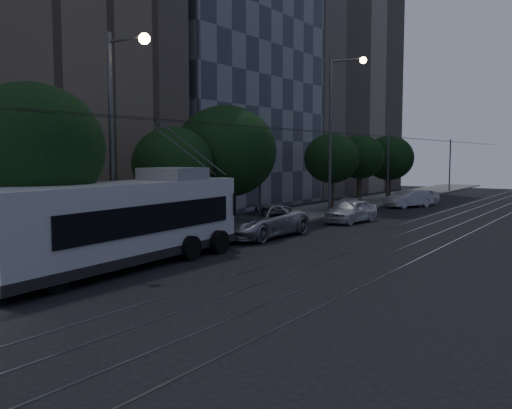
{
  "coord_description": "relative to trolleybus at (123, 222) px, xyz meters",
  "views": [
    {
      "loc": [
        11.75,
        -16.54,
        4.26
      ],
      "look_at": [
        -1.84,
        4.26,
        2.08
      ],
      "focal_mm": 40.0,
      "sensor_mm": 36.0,
      "label": 1
    }
  ],
  "objects": [
    {
      "name": "ground",
      "position": [
        4.1,
        1.44,
        -1.72
      ],
      "size": [
        120.0,
        120.0,
        0.0
      ],
      "primitive_type": "plane",
      "color": "black",
      "rests_on": "ground"
    },
    {
      "name": "sidewalk",
      "position": [
        -3.4,
        21.44,
        -1.64
      ],
      "size": [
        5.0,
        90.0,
        0.15
      ],
      "primitive_type": "cube",
      "color": "slate",
      "rests_on": "ground"
    },
    {
      "name": "tram_rails",
      "position": [
        6.6,
        21.44,
        -1.71
      ],
      "size": [
        4.52,
        90.0,
        0.02
      ],
      "color": "gray",
      "rests_on": "ground"
    },
    {
      "name": "overhead_wires",
      "position": [
        -0.87,
        21.44,
        1.75
      ],
      "size": [
        2.23,
        90.0,
        6.0
      ],
      "color": "black",
      "rests_on": "ground"
    },
    {
      "name": "building_glass_mid",
      "position": [
        -14.9,
        23.44,
        11.7
      ],
      "size": [
        14.4,
        18.4,
        26.8
      ],
      "color": "#3E434F",
      "rests_on": "ground"
    },
    {
      "name": "building_tan_far",
      "position": [
        -14.9,
        43.44,
        15.7
      ],
      "size": [
        14.4,
        22.4,
        34.8
      ],
      "color": "gray",
      "rests_on": "ground"
    },
    {
      "name": "trolleybus",
      "position": [
        0.0,
        0.0,
        0.0
      ],
      "size": [
        3.33,
        12.52,
        5.63
      ],
      "rotation": [
        0.0,
        0.0,
        0.06
      ],
      "color": "silver",
      "rests_on": "ground"
    },
    {
      "name": "pickup_silver",
      "position": [
        0.05,
        9.44,
        -0.87
      ],
      "size": [
        2.9,
        6.11,
        1.69
      ],
      "primitive_type": "imported",
      "rotation": [
        0.0,
        0.0,
        -0.02
      ],
      "color": "#AAAEB2",
      "rests_on": "ground"
    },
    {
      "name": "car_white_a",
      "position": [
        1.4,
        17.94,
        -0.98
      ],
      "size": [
        2.25,
        4.48,
        1.46
      ],
      "primitive_type": "imported",
      "rotation": [
        0.0,
        0.0,
        -0.12
      ],
      "color": "silver",
      "rests_on": "ground"
    },
    {
      "name": "car_white_b",
      "position": [
        -0.2,
        20.94,
        -1.1
      ],
      "size": [
        2.39,
        4.47,
        1.23
      ],
      "primitive_type": "imported",
      "rotation": [
        0.0,
        0.0,
        0.16
      ],
      "color": "silver",
      "rests_on": "ground"
    },
    {
      "name": "car_white_c",
      "position": [
        1.08,
        30.16,
        -1.0
      ],
      "size": [
        3.18,
        4.56,
        1.43
      ],
      "primitive_type": "imported",
      "rotation": [
        0.0,
        0.0,
        -0.43
      ],
      "color": "silver",
      "rests_on": "ground"
    },
    {
      "name": "car_white_d",
      "position": [
        1.4,
        32.29,
        -1.01
      ],
      "size": [
        2.46,
        4.37,
        1.4
      ],
      "primitive_type": "imported",
      "rotation": [
        0.0,
        0.0,
        -0.21
      ],
      "color": "white",
      "rests_on": "ground"
    },
    {
      "name": "tree_0",
      "position": [
        -2.4,
        -2.18,
        2.75
      ],
      "size": [
        5.34,
        5.34,
        6.88
      ],
      "color": "#2D2319",
      "rests_on": "ground"
    },
    {
      "name": "tree_1",
      "position": [
        -2.88,
        6.1,
        2.09
      ],
      "size": [
        4.01,
        4.01,
        5.63
      ],
      "color": "#2D2319",
      "rests_on": "ground"
    },
    {
      "name": "tree_2",
      "position": [
        -2.4,
        9.84,
        2.7
      ],
      "size": [
        5.51,
        5.51,
        6.91
      ],
      "color": "#2D2319",
      "rests_on": "ground"
    },
    {
      "name": "tree_3",
      "position": [
        -2.4,
        22.97,
        2.25
      ],
      "size": [
        4.03,
        4.03,
        5.8
      ],
      "color": "#2D2319",
      "rests_on": "ground"
    },
    {
      "name": "tree_4",
      "position": [
        -2.4,
        28.22,
        2.35
      ],
      "size": [
        3.96,
        3.96,
        5.87
      ],
      "color": "#2D2319",
      "rests_on": "ground"
    },
    {
      "name": "tree_5",
      "position": [
        -2.4,
        34.92,
        2.24
      ],
      "size": [
        4.48,
        4.48,
        5.99
      ],
      "color": "#2D2319",
      "rests_on": "ground"
    },
    {
      "name": "streetlamp_near",
      "position": [
        -1.3,
        1.08,
        3.82
      ],
      "size": [
        2.23,
        0.44,
        9.11
      ],
      "color": "#505052",
      "rests_on": "ground"
    },
    {
      "name": "streetlamp_far",
      "position": [
        -0.67,
        20.01,
        4.79
      ],
      "size": [
        2.6,
        0.44,
        10.88
      ],
      "color": "#505052",
      "rests_on": "ground"
    }
  ]
}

